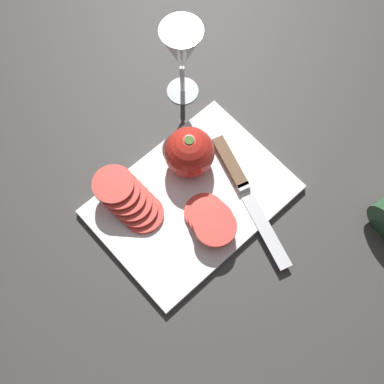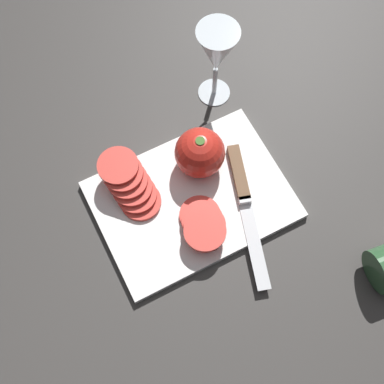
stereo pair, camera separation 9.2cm
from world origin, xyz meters
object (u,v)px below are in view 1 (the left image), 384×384
wine_glass (182,52)px  knife (237,175)px  whole_tomato (189,152)px  tomato_slice_stack_near (128,199)px  tomato_slice_stack_far (211,219)px

wine_glass → knife: size_ratio=0.70×
whole_tomato → tomato_slice_stack_near: (-0.13, 0.01, -0.02)m
tomato_slice_stack_far → knife: bearing=18.4°
knife → tomato_slice_stack_far: size_ratio=2.40×
wine_glass → tomato_slice_stack_near: wine_glass is taller
tomato_slice_stack_near → tomato_slice_stack_far: (0.08, -0.12, -0.01)m
knife → wine_glass: bearing=-177.7°
whole_tomato → tomato_slice_stack_near: bearing=175.3°
whole_tomato → tomato_slice_stack_far: (-0.05, -0.11, -0.03)m
knife → tomato_slice_stack_near: size_ratio=1.96×
knife → tomato_slice_stack_near: bearing=-99.3°
knife → tomato_slice_stack_near: (-0.18, 0.09, 0.02)m
knife → whole_tomato: bearing=-132.9°
wine_glass → tomato_slice_stack_far: bearing=-122.0°
whole_tomato → tomato_slice_stack_far: 0.12m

